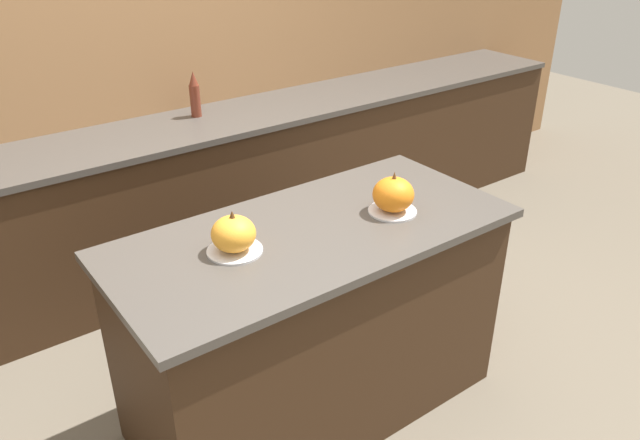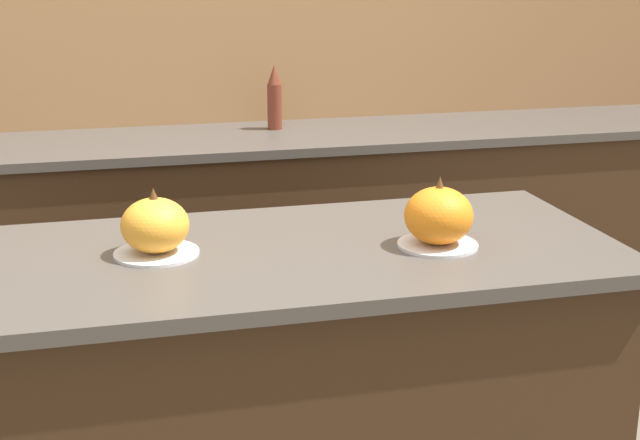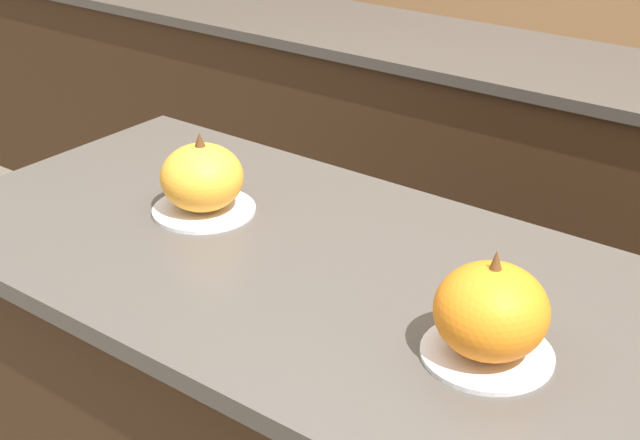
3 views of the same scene
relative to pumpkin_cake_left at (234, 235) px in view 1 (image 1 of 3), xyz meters
name	(u,v)px [view 1 (image 1 of 3)]	position (x,y,z in m)	size (l,w,h in m)	color
ground_plane	(315,404)	(0.33, -0.03, -0.98)	(12.00, 12.00, 0.00)	#665B4C
wall_back	(132,57)	(0.33, 1.71, 0.27)	(8.00, 0.06, 2.50)	#9E7047
kitchen_island	(314,323)	(0.33, -0.03, -0.52)	(1.61, 0.75, 0.91)	#382314
back_counter	(172,204)	(0.33, 1.38, -0.52)	(6.00, 0.60, 0.91)	#382314
pumpkin_cake_left	(234,235)	(0.00, 0.00, 0.00)	(0.20, 0.20, 0.17)	silver
pumpkin_cake_right	(393,196)	(0.68, -0.10, 0.01)	(0.20, 0.20, 0.18)	silver
bottle_tall	(195,95)	(0.59, 1.48, 0.06)	(0.06, 0.06, 0.26)	maroon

